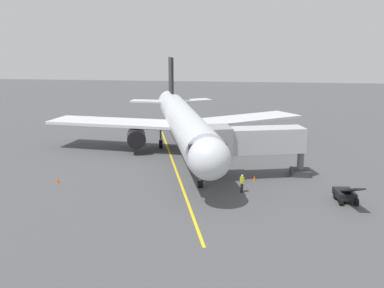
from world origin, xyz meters
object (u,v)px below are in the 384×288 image
airplane (183,121)px  safety_cone_nose_right (254,178)px  safety_cone_nose_left (57,180)px  jet_bridge (249,142)px  belt_loader_near_nose (346,194)px  ground_crew_marshaller (242,183)px

airplane → safety_cone_nose_right: size_ratio=71.92×
airplane → safety_cone_nose_left: bearing=53.6°
jet_bridge → belt_loader_near_nose: 10.78m
jet_bridge → safety_cone_nose_right: (-0.68, 1.01, -3.49)m
airplane → safety_cone_nose_left: airplane is taller
airplane → belt_loader_near_nose: airplane is taller
airplane → belt_loader_near_nose: (-16.83, 15.20, -3.29)m
airplane → jet_bridge: size_ratio=3.46×
airplane → safety_cone_nose_right: (-9.02, 10.31, -3.73)m
belt_loader_near_nose → safety_cone_nose_left: belt_loader_near_nose is taller
safety_cone_nose_right → jet_bridge: bearing=-55.8°
ground_crew_marshaller → safety_cone_nose_right: size_ratio=3.11×
belt_loader_near_nose → safety_cone_nose_left: size_ratio=8.52×
airplane → jet_bridge: airplane is taller
safety_cone_nose_left → ground_crew_marshaller: bearing=179.5°
airplane → belt_loader_near_nose: 22.91m
safety_cone_nose_right → safety_cone_nose_left: bearing=10.4°
safety_cone_nose_left → safety_cone_nose_right: same height
ground_crew_marshaller → safety_cone_nose_right: ground_crew_marshaller is taller
belt_loader_near_nose → safety_cone_nose_left: bearing=-2.8°
safety_cone_nose_left → belt_loader_near_nose: bearing=177.2°
ground_crew_marshaller → belt_loader_near_nose: bearing=172.5°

